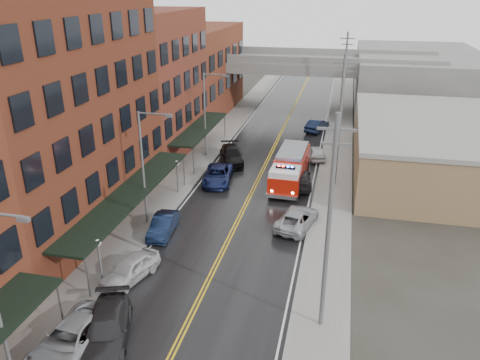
# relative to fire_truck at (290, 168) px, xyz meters

# --- Properties ---
(road) EXTENTS (11.00, 160.00, 0.02)m
(road) POSITION_rel_fire_truck_xyz_m (-3.06, -4.28, -1.65)
(road) COLOR black
(road) RESTS_ON ground
(sidewalk_left) EXTENTS (3.00, 160.00, 0.15)m
(sidewalk_left) POSITION_rel_fire_truck_xyz_m (-10.36, -4.28, -1.58)
(sidewalk_left) COLOR slate
(sidewalk_left) RESTS_ON ground
(sidewalk_right) EXTENTS (3.00, 160.00, 0.15)m
(sidewalk_right) POSITION_rel_fire_truck_xyz_m (4.24, -4.28, -1.58)
(sidewalk_right) COLOR slate
(sidewalk_right) RESTS_ON ground
(curb_left) EXTENTS (0.30, 160.00, 0.15)m
(curb_left) POSITION_rel_fire_truck_xyz_m (-8.71, -4.28, -1.58)
(curb_left) COLOR gray
(curb_left) RESTS_ON ground
(curb_right) EXTENTS (0.30, 160.00, 0.15)m
(curb_right) POSITION_rel_fire_truck_xyz_m (2.59, -4.28, -1.58)
(curb_right) COLOR gray
(curb_right) RESTS_ON ground
(brick_building_b) EXTENTS (9.00, 20.00, 18.00)m
(brick_building_b) POSITION_rel_fire_truck_xyz_m (-16.36, -11.28, 7.34)
(brick_building_b) COLOR #5E2918
(brick_building_b) RESTS_ON ground
(brick_building_c) EXTENTS (9.00, 15.00, 15.00)m
(brick_building_c) POSITION_rel_fire_truck_xyz_m (-16.36, 6.22, 5.84)
(brick_building_c) COLOR maroon
(brick_building_c) RESTS_ON ground
(brick_building_far) EXTENTS (9.00, 20.00, 12.00)m
(brick_building_far) POSITION_rel_fire_truck_xyz_m (-16.36, 23.72, 4.34)
(brick_building_far) COLOR maroon
(brick_building_far) RESTS_ON ground
(tan_building) EXTENTS (14.00, 22.00, 5.00)m
(tan_building) POSITION_rel_fire_truck_xyz_m (12.94, 5.72, 0.84)
(tan_building) COLOR #8D6B4C
(tan_building) RESTS_ON ground
(right_far_block) EXTENTS (18.00, 30.00, 8.00)m
(right_far_block) POSITION_rel_fire_truck_xyz_m (14.94, 35.72, 2.34)
(right_far_block) COLOR slate
(right_far_block) RESTS_ON ground
(awning_1) EXTENTS (2.60, 18.00, 3.09)m
(awning_1) POSITION_rel_fire_truck_xyz_m (-10.55, -11.28, 1.33)
(awning_1) COLOR black
(awning_1) RESTS_ON ground
(awning_2) EXTENTS (2.60, 13.00, 3.09)m
(awning_2) POSITION_rel_fire_truck_xyz_m (-10.55, 6.22, 1.33)
(awning_2) COLOR black
(awning_2) RESTS_ON ground
(globe_lamp_1) EXTENTS (0.44, 0.44, 3.12)m
(globe_lamp_1) POSITION_rel_fire_truck_xyz_m (-9.46, -18.28, 0.65)
(globe_lamp_1) COLOR #59595B
(globe_lamp_1) RESTS_ON ground
(globe_lamp_2) EXTENTS (0.44, 0.44, 3.12)m
(globe_lamp_2) POSITION_rel_fire_truck_xyz_m (-9.46, -4.28, 0.65)
(globe_lamp_2) COLOR #59595B
(globe_lamp_2) RESTS_ON ground
(street_lamp_1) EXTENTS (2.64, 0.22, 9.00)m
(street_lamp_1) POSITION_rel_fire_truck_xyz_m (-9.61, -10.28, 3.53)
(street_lamp_1) COLOR #59595B
(street_lamp_1) RESTS_ON ground
(street_lamp_2) EXTENTS (2.64, 0.22, 9.00)m
(street_lamp_2) POSITION_rel_fire_truck_xyz_m (-9.61, 5.72, 3.53)
(street_lamp_2) COLOR #59595B
(street_lamp_2) RESTS_ON ground
(utility_pole_0) EXTENTS (1.80, 0.24, 12.00)m
(utility_pole_0) POSITION_rel_fire_truck_xyz_m (4.14, -19.28, 4.65)
(utility_pole_0) COLOR #59595B
(utility_pole_0) RESTS_ON ground
(utility_pole_1) EXTENTS (1.80, 0.24, 12.00)m
(utility_pole_1) POSITION_rel_fire_truck_xyz_m (4.14, 0.72, 4.65)
(utility_pole_1) COLOR #59595B
(utility_pole_1) RESTS_ON ground
(utility_pole_2) EXTENTS (1.80, 0.24, 12.00)m
(utility_pole_2) POSITION_rel_fire_truck_xyz_m (4.14, 20.72, 4.65)
(utility_pole_2) COLOR #59595B
(utility_pole_2) RESTS_ON ground
(overpass) EXTENTS (40.00, 10.00, 7.50)m
(overpass) POSITION_rel_fire_truck_xyz_m (-3.06, 27.72, 4.33)
(overpass) COLOR slate
(overpass) RESTS_ON ground
(fire_truck) EXTENTS (3.59, 8.48, 3.06)m
(fire_truck) POSITION_rel_fire_truck_xyz_m (0.00, 0.00, 0.00)
(fire_truck) COLOR #B61708
(fire_truck) RESTS_ON ground
(parked_car_left_2) EXTENTS (3.07, 5.89, 1.58)m
(parked_car_left_2) POSITION_rel_fire_truck_xyz_m (-8.06, -24.08, -0.87)
(parked_car_left_2) COLOR #999BA0
(parked_car_left_2) RESTS_ON ground
(parked_car_left_3) EXTENTS (3.91, 5.93, 1.60)m
(parked_car_left_3) POSITION_rel_fire_truck_xyz_m (-6.66, -22.98, -0.86)
(parked_car_left_3) COLOR #242426
(parked_car_left_3) RESTS_ON ground
(parked_car_left_4) EXTENTS (2.98, 4.79, 1.52)m
(parked_car_left_4) POSITION_rel_fire_truck_xyz_m (-7.92, -17.48, -0.90)
(parked_car_left_4) COLOR #BBBBBB
(parked_car_left_4) RESTS_ON ground
(parked_car_left_5) EXTENTS (1.87, 4.37, 1.40)m
(parked_car_left_5) POSITION_rel_fire_truck_xyz_m (-8.06, -11.48, -0.96)
(parked_car_left_5) COLOR #0E1933
(parked_car_left_5) RESTS_ON ground
(parked_car_left_6) EXTENTS (3.15, 5.63, 1.49)m
(parked_car_left_6) POSITION_rel_fire_truck_xyz_m (-6.66, -1.08, -0.92)
(parked_car_left_6) COLOR #121B46
(parked_car_left_6) RESTS_ON ground
(parked_car_left_7) EXTENTS (3.88, 6.05, 1.63)m
(parked_car_left_7) POSITION_rel_fire_truck_xyz_m (-6.66, 4.41, -0.84)
(parked_car_left_7) COLOR black
(parked_car_left_7) RESTS_ON ground
(parked_car_right_0) EXTENTS (3.48, 5.51, 1.42)m
(parked_car_right_0) POSITION_rel_fire_truck_xyz_m (1.59, -8.20, -0.95)
(parked_car_right_0) COLOR #999DA1
(parked_car_right_0) RESTS_ON ground
(parked_car_right_1) EXTENTS (2.75, 5.32, 1.48)m
(parked_car_right_1) POSITION_rel_fire_truck_xyz_m (0.97, -0.08, -0.92)
(parked_car_right_1) COLOR black
(parked_car_right_1) RESTS_ON ground
(parked_car_right_2) EXTENTS (2.44, 4.41, 1.42)m
(parked_car_right_2) POSITION_rel_fire_truck_xyz_m (1.94, 7.52, -0.95)
(parked_car_right_2) COLOR silver
(parked_car_right_2) RESTS_ON ground
(parked_car_right_3) EXTENTS (2.97, 4.90, 1.53)m
(parked_car_right_3) POSITION_rel_fire_truck_xyz_m (1.27, 17.92, -0.90)
(parked_car_right_3) COLOR black
(parked_car_right_3) RESTS_ON ground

